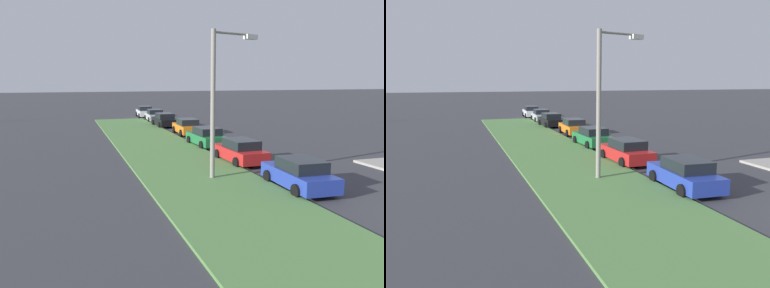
% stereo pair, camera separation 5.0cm
% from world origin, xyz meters
% --- Properties ---
extents(grass_median, '(60.00, 6.00, 0.12)m').
position_xyz_m(grass_median, '(10.00, 7.54, 0.06)').
color(grass_median, '#517F42').
rests_on(grass_median, ground).
extents(parked_car_blue, '(4.37, 2.16, 1.47)m').
position_xyz_m(parked_car_blue, '(5.91, 3.70, 0.72)').
color(parked_car_blue, '#23389E').
rests_on(parked_car_blue, ground).
extents(parked_car_red, '(4.37, 2.16, 1.47)m').
position_xyz_m(parked_car_red, '(12.10, 3.84, 0.72)').
color(parked_car_red, red).
rests_on(parked_car_red, ground).
extents(parked_car_green, '(4.36, 2.14, 1.47)m').
position_xyz_m(parked_car_green, '(18.35, 3.77, 0.72)').
color(parked_car_green, '#1E6B38').
rests_on(parked_car_green, ground).
extents(parked_car_orange, '(4.36, 2.13, 1.47)m').
position_xyz_m(parked_car_orange, '(24.91, 3.27, 0.72)').
color(parked_car_orange, orange).
rests_on(parked_car_orange, ground).
extents(parked_car_black, '(4.35, 2.11, 1.47)m').
position_xyz_m(parked_car_black, '(31.36, 3.83, 0.72)').
color(parked_car_black, black).
rests_on(parked_car_black, ground).
extents(parked_car_silver, '(4.37, 2.15, 1.47)m').
position_xyz_m(parked_car_silver, '(36.96, 3.65, 0.72)').
color(parked_car_silver, '#B2B5BA').
rests_on(parked_car_silver, ground).
extents(parked_car_white, '(4.38, 2.17, 1.47)m').
position_xyz_m(parked_car_white, '(42.77, 3.73, 0.72)').
color(parked_car_white, silver).
rests_on(parked_car_white, ground).
extents(streetlight, '(1.05, 2.81, 7.50)m').
position_xyz_m(streetlight, '(8.84, 6.62, 4.39)').
color(streetlight, gray).
rests_on(streetlight, ground).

